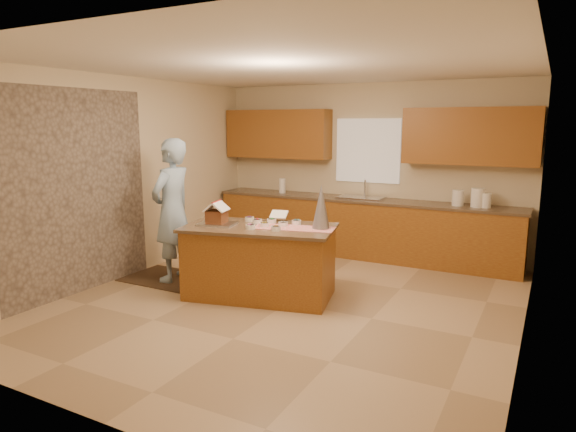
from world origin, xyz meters
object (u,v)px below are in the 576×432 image
(tinsel_tree, at_px, (321,207))
(boy, at_px, (172,210))
(island_base, at_px, (260,263))
(gingerbread_house, at_px, (217,215))

(tinsel_tree, xyz_separation_m, boy, (-2.06, -0.19, -0.18))
(island_base, distance_m, gingerbread_house, 0.78)
(tinsel_tree, height_order, boy, boy)
(tinsel_tree, relative_size, boy, 0.28)
(island_base, relative_size, tinsel_tree, 3.27)
(boy, bearing_deg, island_base, 87.47)
(island_base, xyz_separation_m, boy, (-1.35, 0.02, 0.54))
(tinsel_tree, distance_m, gingerbread_house, 1.27)
(boy, relative_size, gingerbread_house, 5.93)
(island_base, xyz_separation_m, gingerbread_house, (-0.50, -0.16, 0.58))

